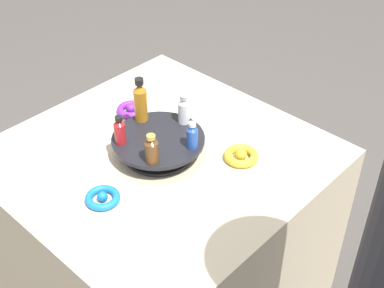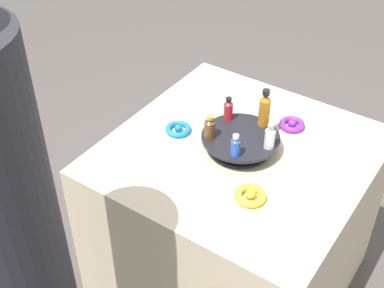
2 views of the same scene
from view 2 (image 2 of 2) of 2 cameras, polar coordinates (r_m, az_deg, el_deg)
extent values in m
plane|color=#4C4742|center=(2.52, 4.12, -14.22)|extent=(12.00, 12.00, 0.00)
cube|color=beige|center=(2.23, 4.56, -8.27)|extent=(0.92, 0.92, 0.76)
cylinder|color=black|center=(1.97, 5.12, -0.52)|extent=(0.22, 0.22, 0.01)
cylinder|color=black|center=(1.95, 5.16, 0.08)|extent=(0.11, 0.11, 0.04)
cylinder|color=black|center=(1.93, 5.21, 0.72)|extent=(0.29, 0.29, 0.01)
cylinder|color=#B21E23|center=(1.99, 3.87, 3.48)|extent=(0.03, 0.03, 0.07)
cone|color=#B21E23|center=(1.97, 3.92, 4.46)|extent=(0.03, 0.03, 0.01)
cylinder|color=black|center=(1.96, 3.94, 4.78)|extent=(0.02, 0.02, 0.01)
cylinder|color=brown|center=(1.90, 1.89, 1.54)|extent=(0.04, 0.04, 0.07)
cone|color=brown|center=(1.87, 1.91, 2.52)|extent=(0.04, 0.04, 0.01)
cylinder|color=#B79338|center=(1.87, 1.92, 2.85)|extent=(0.03, 0.03, 0.01)
cylinder|color=#234CAD|center=(1.82, 4.62, -0.46)|extent=(0.03, 0.03, 0.06)
cone|color=#234CAD|center=(1.80, 4.68, 0.48)|extent=(0.03, 0.03, 0.01)
cylinder|color=silver|center=(1.79, 4.70, 0.80)|extent=(0.02, 0.02, 0.01)
cylinder|color=silver|center=(1.87, 8.32, 0.57)|extent=(0.04, 0.04, 0.07)
cone|color=silver|center=(1.85, 8.44, 1.63)|extent=(0.03, 0.03, 0.02)
cylinder|color=#B2B2B7|center=(1.84, 8.48, 1.98)|extent=(0.02, 0.02, 0.01)
cylinder|color=#AD6B19|center=(1.97, 7.70, 3.37)|extent=(0.04, 0.04, 0.11)
cone|color=#AD6B19|center=(1.93, 7.86, 4.95)|extent=(0.04, 0.04, 0.02)
cylinder|color=black|center=(1.92, 7.92, 5.48)|extent=(0.03, 0.03, 0.02)
torus|color=blue|center=(2.04, -1.48, 1.59)|extent=(0.10, 0.10, 0.02)
sphere|color=blue|center=(2.04, -1.48, 1.69)|extent=(0.03, 0.03, 0.03)
torus|color=gold|center=(1.77, 6.24, -5.50)|extent=(0.11, 0.11, 0.03)
sphere|color=gold|center=(1.77, 6.25, -5.38)|extent=(0.04, 0.04, 0.04)
torus|color=purple|center=(2.10, 10.62, 2.06)|extent=(0.10, 0.10, 0.02)
sphere|color=purple|center=(2.10, 10.64, 2.17)|extent=(0.03, 0.03, 0.03)
camera|label=1|loc=(1.65, -45.31, 21.51)|focal=50.00mm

